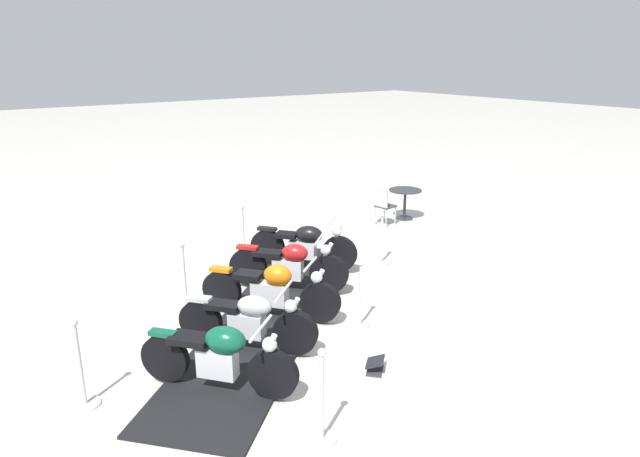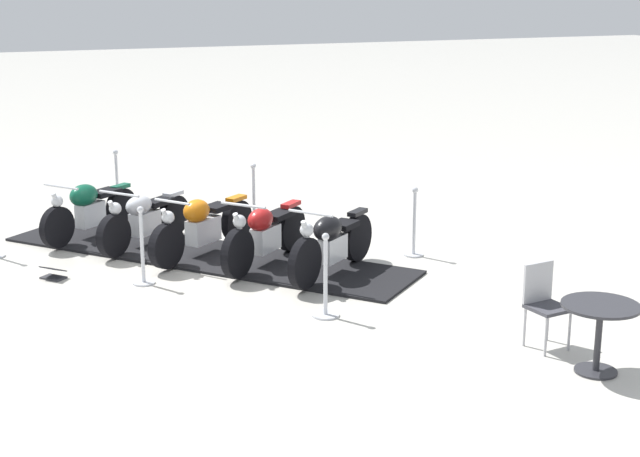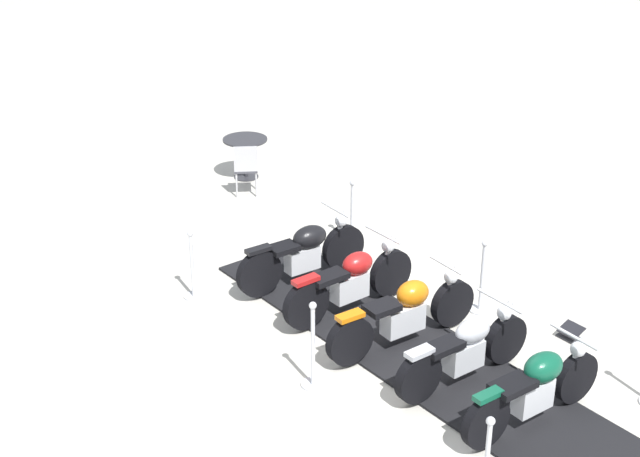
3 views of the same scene
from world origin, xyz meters
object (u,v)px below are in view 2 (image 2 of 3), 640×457
(motorcycle_copper, at_px, (202,225))
(stanchion_left_rear, at_px, (414,232))
(stanchion_right_rear, at_px, (326,291))
(cafe_chair_near_table, at_px, (544,300))
(cafe_table, at_px, (600,321))
(info_placard, at_px, (53,274))
(motorcycle_chrome, at_px, (144,218))
(stanchion_left_mid, at_px, (254,208))
(stanchion_right_mid, at_px, (143,257))
(motorcycle_forest, at_px, (88,208))
(stanchion_left_front, at_px, (118,194))
(motorcycle_black, at_px, (331,242))
(motorcycle_maroon, at_px, (265,233))

(motorcycle_copper, distance_m, stanchion_left_rear, 3.09)
(stanchion_right_rear, height_order, cafe_chair_near_table, stanchion_right_rear)
(cafe_table, bearing_deg, info_placard, -136.90)
(motorcycle_chrome, distance_m, motorcycle_copper, 1.05)
(stanchion_left_mid, bearing_deg, cafe_table, 14.45)
(motorcycle_chrome, distance_m, stanchion_right_mid, 1.76)
(stanchion_left_mid, bearing_deg, motorcycle_copper, -48.41)
(motorcycle_forest, height_order, cafe_chair_near_table, motorcycle_forest)
(motorcycle_copper, bearing_deg, stanchion_left_rear, 122.38)
(motorcycle_forest, height_order, info_placard, motorcycle_forest)
(cafe_table, bearing_deg, cafe_chair_near_table, -171.72)
(cafe_chair_near_table, bearing_deg, stanchion_left_mid, -172.97)
(motorcycle_forest, bearing_deg, info_placard, 28.70)
(info_placard, bearing_deg, stanchion_left_rear, -140.50)
(stanchion_right_rear, relative_size, cafe_table, 1.29)
(stanchion_left_rear, xyz_separation_m, cafe_chair_near_table, (3.66, -0.25, 0.18))
(stanchion_left_mid, distance_m, cafe_chair_near_table, 5.90)
(motorcycle_forest, xyz_separation_m, motorcycle_copper, (1.57, 1.39, -0.02))
(motorcycle_chrome, bearing_deg, stanchion_left_front, -129.09)
(cafe_chair_near_table, bearing_deg, cafe_table, 0.00)
(info_placard, bearing_deg, motorcycle_forest, -63.93)
(motorcycle_copper, height_order, motorcycle_black, motorcycle_black)
(motorcycle_maroon, bearing_deg, motorcycle_copper, -89.03)
(motorcycle_chrome, height_order, cafe_table, motorcycle_chrome)
(info_placard, bearing_deg, cafe_table, -178.59)
(cafe_chair_near_table, bearing_deg, stanchion_left_rear, 167.80)
(stanchion_left_front, distance_m, cafe_table, 9.22)
(stanchion_right_mid, xyz_separation_m, stanchion_right_rear, (2.03, 1.81, -0.05))
(stanchion_left_front, distance_m, stanchion_right_rear, 6.14)
(motorcycle_copper, bearing_deg, cafe_chair_near_table, 81.74)
(motorcycle_copper, xyz_separation_m, cafe_table, (5.53, 2.77, 0.09))
(stanchion_left_front, distance_m, stanchion_left_rear, 5.43)
(motorcycle_forest, height_order, motorcycle_copper, motorcycle_copper)
(motorcycle_maroon, xyz_separation_m, cafe_table, (4.75, 2.07, 0.08))
(stanchion_left_rear, bearing_deg, info_placard, -98.81)
(motorcycle_black, bearing_deg, stanchion_left_rear, 160.25)
(motorcycle_chrome, bearing_deg, cafe_table, 79.09)
(stanchion_left_rear, relative_size, cafe_table, 1.28)
(motorcycle_copper, bearing_deg, motorcycle_maroon, 94.57)
(motorcycle_black, distance_m, cafe_table, 4.19)
(motorcycle_black, height_order, cafe_table, motorcycle_black)
(motorcycle_chrome, height_order, motorcycle_copper, motorcycle_copper)
(cafe_table, relative_size, cafe_chair_near_table, 0.86)
(motorcycle_black, xyz_separation_m, cafe_table, (3.96, 1.38, 0.06))
(stanchion_left_mid, xyz_separation_m, stanchion_right_rear, (3.93, -0.33, -0.08))
(motorcycle_maroon, relative_size, stanchion_left_rear, 1.64)
(cafe_table, height_order, cafe_chair_near_table, cafe_chair_near_table)
(info_placard, relative_size, cafe_table, 0.46)
(motorcycle_forest, height_order, stanchion_left_front, stanchion_left_front)
(stanchion_right_rear, bearing_deg, stanchion_left_front, -166.10)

